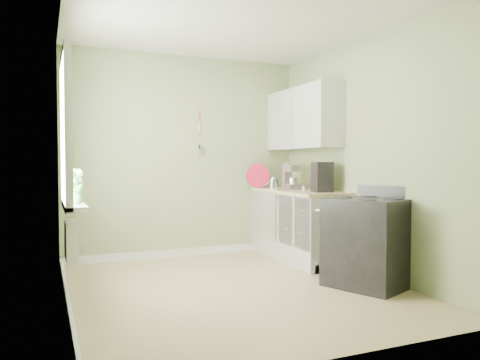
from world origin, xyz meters
name	(u,v)px	position (x,y,z in m)	size (l,w,h in m)	color
floor	(235,290)	(0.00, 0.00, -0.01)	(3.20, 3.60, 0.02)	tan
ceiling	(235,16)	(0.00, 0.00, 2.71)	(3.20, 3.60, 0.02)	white
wall_back	(185,156)	(0.00, 1.81, 1.35)	(3.20, 0.02, 2.70)	#8E9C6A
wall_left	(63,153)	(-1.61, 0.00, 1.35)	(0.02, 3.60, 2.70)	#8E9C6A
wall_right	(367,155)	(1.61, 0.00, 1.35)	(0.02, 3.60, 2.70)	#8E9C6A
base_cabinets	(298,226)	(1.30, 1.00, 0.43)	(0.60, 1.60, 0.87)	silver
countertop	(298,191)	(1.29, 1.00, 0.89)	(0.64, 1.60, 0.04)	tan
upper_cabinets	(303,119)	(1.43, 1.10, 1.85)	(0.35, 1.40, 0.80)	silver
window	(64,132)	(-1.58, 0.30, 1.55)	(0.06, 1.14, 1.44)	white
window_sill	(74,204)	(-1.51, 0.30, 0.88)	(0.18, 1.14, 0.04)	white
radiator	(71,240)	(-1.54, 0.25, 0.55)	(0.12, 0.50, 0.35)	white
wall_utensils	(200,141)	(0.20, 1.78, 1.56)	(0.02, 0.14, 0.58)	tan
stove	(368,242)	(1.28, -0.45, 0.46)	(0.90, 0.92, 1.03)	black
stand_mixer	(291,178)	(1.29, 1.19, 1.06)	(0.20, 0.31, 0.36)	#B2B2B7
kettle	(273,183)	(1.05, 1.25, 0.99)	(0.17, 0.10, 0.17)	silver
coffee_maker	(322,178)	(1.35, 0.53, 1.08)	(0.25, 0.26, 0.37)	black
red_tray	(258,176)	(1.05, 1.72, 1.08)	(0.34, 0.34, 0.02)	#B01736
jar	(304,188)	(1.20, 0.70, 0.95)	(0.07, 0.07, 0.07)	#ACA68C
plant_a	(76,187)	(-1.50, 0.06, 1.05)	(0.16, 0.11, 0.30)	#3B7939
plant_b	(75,186)	(-1.50, 0.23, 1.06)	(0.17, 0.14, 0.32)	#3B7939
plant_c	(73,185)	(-1.50, 0.55, 1.05)	(0.17, 0.17, 0.30)	#3B7939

